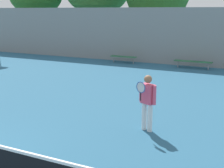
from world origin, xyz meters
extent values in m
cylinder|color=silver|center=(3.23, 4.25, 0.39)|extent=(0.14, 0.14, 0.79)
cylinder|color=silver|center=(3.42, 4.17, 0.39)|extent=(0.14, 0.14, 0.79)
cube|color=#DB4C6B|center=(3.33, 4.21, 1.06)|extent=(0.42, 0.33, 0.54)
cylinder|color=#DB4C6B|center=(3.11, 4.30, 1.06)|extent=(0.10, 0.10, 0.52)
cylinder|color=#DB4C6B|center=(3.55, 4.12, 1.06)|extent=(0.10, 0.10, 0.52)
sphere|color=#8E6647|center=(3.33, 4.21, 1.47)|extent=(0.22, 0.22, 0.22)
cylinder|color=black|center=(3.22, 3.95, 1.03)|extent=(0.03, 0.03, 0.22)
torus|color=#28519E|center=(3.22, 3.95, 1.29)|extent=(0.30, 0.14, 0.31)
cylinder|color=silver|center=(3.22, 3.95, 1.29)|extent=(0.25, 0.11, 0.27)
cube|color=#28663D|center=(-1.90, 14.36, 0.40)|extent=(1.70, 0.40, 0.04)
cylinder|color=gray|center=(-2.57, 14.36, 0.19)|extent=(0.06, 0.06, 0.38)
cylinder|color=gray|center=(-1.22, 14.36, 0.19)|extent=(0.06, 0.06, 0.38)
cube|color=#28663D|center=(2.48, 14.36, 0.40)|extent=(2.16, 0.40, 0.04)
cylinder|color=gray|center=(1.61, 14.36, 0.19)|extent=(0.06, 0.06, 0.38)
cylinder|color=gray|center=(3.34, 14.36, 0.19)|extent=(0.06, 0.06, 0.38)
cube|color=gray|center=(0.00, 15.10, 1.72)|extent=(31.17, 0.06, 3.43)
cylinder|color=brown|center=(-7.48, 21.24, 1.70)|extent=(0.43, 0.43, 3.39)
cylinder|color=brown|center=(-1.57, 19.80, 1.35)|extent=(0.47, 0.47, 2.70)
cylinder|color=brown|center=(-12.60, 19.26, 1.56)|extent=(0.51, 0.51, 3.12)
camera|label=1|loc=(6.03, -3.56, 3.27)|focal=50.00mm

